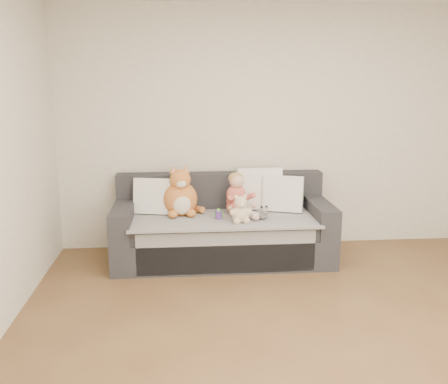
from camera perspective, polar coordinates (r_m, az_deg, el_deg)
name	(u,v)px	position (r m, az deg, el deg)	size (l,w,h in m)	color
room_shell	(318,158)	(3.46, 10.71, 3.78)	(5.00, 5.00, 5.00)	brown
sofa	(222,229)	(5.17, -0.18, -4.30)	(2.20, 0.94, 0.85)	#25262A
cushion_left	(154,196)	(5.17, -8.03, -0.45)	(0.43, 0.26, 0.38)	silver
cushion_right_back	(259,188)	(5.32, 4.06, 0.41)	(0.49, 0.24, 0.45)	silver
cushion_right_front	(283,194)	(5.24, 6.78, -0.18)	(0.45, 0.30, 0.39)	silver
toddler	(238,197)	(5.06, 1.56, -0.61)	(0.31, 0.45, 0.44)	#C55B45
plush_cat	(181,196)	(5.09, -4.97, -0.47)	(0.43, 0.38, 0.53)	#AF5726
teddy_bear	(241,211)	(4.81, 1.91, -2.21)	(0.22, 0.17, 0.28)	beige
plush_cow	(262,213)	(4.95, 4.42, -2.41)	(0.12, 0.19, 0.15)	white
sippy_cup	(218,213)	(4.94, -0.64, -2.45)	(0.10, 0.06, 0.11)	#5E3797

